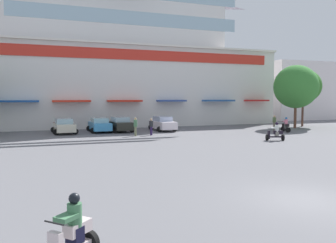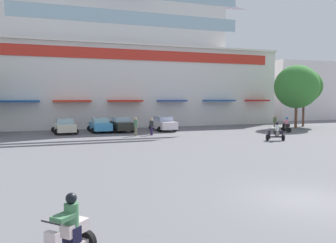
# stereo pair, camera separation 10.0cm
# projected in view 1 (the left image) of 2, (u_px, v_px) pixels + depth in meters

# --- Properties ---
(ground_plane) EXTENTS (128.00, 128.00, 0.00)m
(ground_plane) POSITION_uv_depth(u_px,v_px,m) (176.00, 148.00, 24.11)
(ground_plane) COLOR slate
(colonial_building) EXTENTS (42.02, 14.82, 19.23)m
(colonial_building) POSITION_uv_depth(u_px,v_px,m) (115.00, 61.00, 44.55)
(colonial_building) COLOR silver
(colonial_building) RESTS_ON ground
(flank_building_right) EXTENTS (13.80, 10.02, 9.39)m
(flank_building_right) POSITION_uv_depth(u_px,v_px,m) (296.00, 91.00, 58.34)
(flank_building_right) COLOR silver
(flank_building_right) RESTS_ON ground
(plaza_tree_1) EXTENTS (4.59, 4.10, 7.12)m
(plaza_tree_1) POSITION_uv_depth(u_px,v_px,m) (303.00, 86.00, 42.08)
(plaza_tree_1) COLOR brown
(plaza_tree_1) RESTS_ON ground
(plaza_tree_3) EXTENTS (5.16, 5.02, 7.40)m
(plaza_tree_3) POSITION_uv_depth(u_px,v_px,m) (296.00, 87.00, 39.60)
(plaza_tree_3) COLOR brown
(plaza_tree_3) RESTS_ON ground
(parked_car_0) EXTENTS (2.58, 4.32, 1.50)m
(parked_car_0) POSITION_uv_depth(u_px,v_px,m) (64.00, 126.00, 33.84)
(parked_car_0) COLOR beige
(parked_car_0) RESTS_ON ground
(parked_car_1) EXTENTS (2.50, 4.14, 1.50)m
(parked_car_1) POSITION_uv_depth(u_px,v_px,m) (100.00, 125.00, 35.22)
(parked_car_1) COLOR #3C92CE
(parked_car_1) RESTS_ON ground
(parked_car_2) EXTENTS (2.58, 4.19, 1.56)m
(parked_car_2) POSITION_uv_depth(u_px,v_px,m) (120.00, 124.00, 35.74)
(parked_car_2) COLOR #282922
(parked_car_2) RESTS_ON ground
(parked_car_3) EXTENTS (2.44, 4.41, 1.56)m
(parked_car_3) POSITION_uv_depth(u_px,v_px,m) (163.00, 124.00, 36.78)
(parked_car_3) COLOR silver
(parked_car_3) RESTS_ON ground
(scooter_rider_0) EXTENTS (1.56, 0.99, 1.56)m
(scooter_rider_0) POSITION_uv_depth(u_px,v_px,m) (275.00, 133.00, 28.34)
(scooter_rider_0) COLOR black
(scooter_rider_0) RESTS_ON ground
(scooter_rider_2) EXTENTS (0.81, 1.40, 1.58)m
(scooter_rider_2) POSITION_uv_depth(u_px,v_px,m) (286.00, 126.00, 35.44)
(scooter_rider_2) COLOR black
(scooter_rider_2) RESTS_ON ground
(scooter_rider_4) EXTENTS (1.30, 1.27, 1.53)m
(scooter_rider_4) POSITION_uv_depth(u_px,v_px,m) (72.00, 234.00, 7.36)
(scooter_rider_4) COLOR black
(scooter_rider_4) RESTS_ON ground
(pedestrian_0) EXTENTS (0.43, 0.43, 1.64)m
(pedestrian_0) POSITION_uv_depth(u_px,v_px,m) (274.00, 122.00, 37.39)
(pedestrian_0) COLOR #6D6452
(pedestrian_0) RESTS_ON ground
(pedestrian_1) EXTENTS (0.44, 0.44, 1.62)m
(pedestrian_1) POSITION_uv_depth(u_px,v_px,m) (151.00, 126.00, 32.36)
(pedestrian_1) COLOR #2C1D48
(pedestrian_1) RESTS_ON ground
(pedestrian_2) EXTENTS (0.36, 0.36, 1.74)m
(pedestrian_2) POSITION_uv_depth(u_px,v_px,m) (135.00, 126.00, 31.64)
(pedestrian_2) COLOR #707553
(pedestrian_2) RESTS_ON ground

